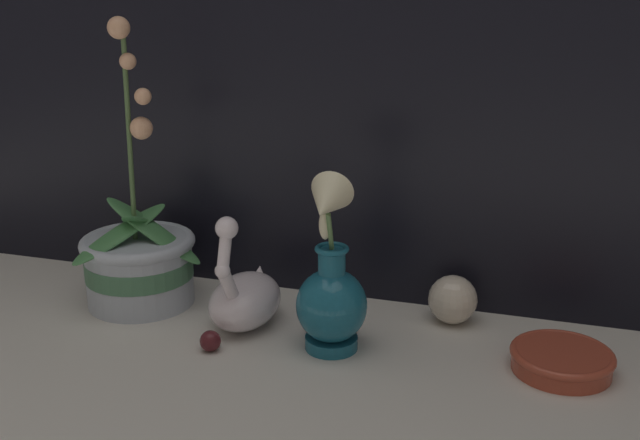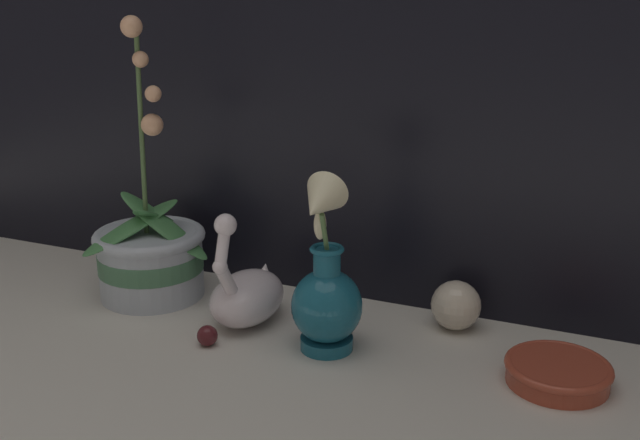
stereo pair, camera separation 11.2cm
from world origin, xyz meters
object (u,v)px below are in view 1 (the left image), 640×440
swan_figurine (245,296)px  glass_sphere (453,299)px  amber_dish (562,359)px  orchid_potted_plant (139,260)px  blue_vase (331,291)px

swan_figurine → glass_sphere: bearing=18.6°
amber_dish → swan_figurine: bearing=178.9°
orchid_potted_plant → amber_dish: 0.68m
amber_dish → blue_vase: bearing=-174.2°
blue_vase → glass_sphere: (0.16, 0.15, -0.05)m
orchid_potted_plant → swan_figurine: (0.20, -0.03, -0.03)m
blue_vase → swan_figurine: bearing=164.6°
orchid_potted_plant → swan_figurine: bearing=-8.0°
orchid_potted_plant → swan_figurine: size_ratio=2.39×
glass_sphere → amber_dish: bearing=-34.1°
orchid_potted_plant → amber_dish: size_ratio=3.28×
swan_figurine → glass_sphere: size_ratio=2.52×
blue_vase → glass_sphere: blue_vase is taller
orchid_potted_plant → blue_vase: (0.35, -0.07, 0.02)m
blue_vase → orchid_potted_plant: bearing=168.8°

